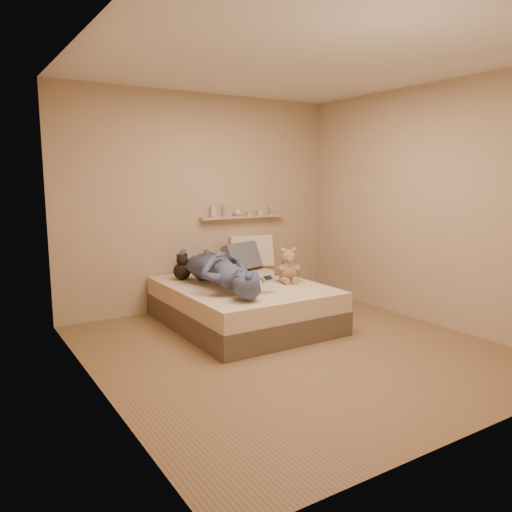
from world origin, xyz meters
TOP-DOWN VIEW (x-y plane):
  - room at (0.00, 0.00)m, footprint 3.80×3.80m
  - bed at (0.00, 0.93)m, footprint 1.50×1.90m
  - game_console at (0.00, 0.43)m, footprint 0.18×0.10m
  - teddy_bear at (0.49, 0.76)m, footprint 0.31×0.32m
  - dark_plush at (-0.46, 1.50)m, footprint 0.20×0.20m
  - pillow_cream at (0.62, 1.76)m, footprint 0.60×0.38m
  - pillow_grey at (0.40, 1.62)m, footprint 0.55×0.39m
  - person at (-0.28, 0.95)m, footprint 0.78×1.69m
  - wall_shelf at (0.55, 1.84)m, footprint 1.20×0.12m
  - shelf_bottles at (0.54, 1.84)m, footprint 0.98×0.14m

SIDE VIEW (x-z plane):
  - bed at x=0.00m, z-range 0.00..0.45m
  - dark_plush at x=-0.46m, z-range 0.43..0.73m
  - game_console at x=0.00m, z-range 0.57..0.63m
  - teddy_bear at x=0.49m, z-range 0.42..0.81m
  - pillow_grey at x=0.40m, z-range 0.44..0.80m
  - person at x=-0.28m, z-range 0.45..0.84m
  - pillow_cream at x=0.62m, z-range 0.44..0.86m
  - wall_shelf at x=0.55m, z-range 1.09..1.11m
  - shelf_bottles at x=0.54m, z-range 1.09..1.27m
  - room at x=0.00m, z-range -0.60..3.20m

